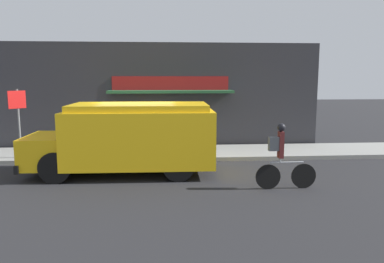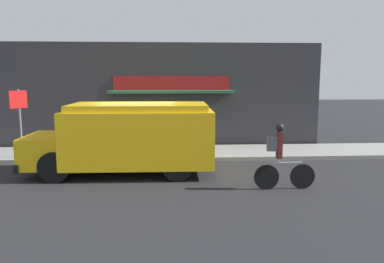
% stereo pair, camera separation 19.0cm
% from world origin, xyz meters
% --- Properties ---
extents(ground_plane, '(70.00, 70.00, 0.00)m').
position_xyz_m(ground_plane, '(0.00, 0.00, 0.00)').
color(ground_plane, '#232326').
extents(sidewalk, '(28.00, 2.45, 0.15)m').
position_xyz_m(sidewalk, '(0.00, 1.23, 0.07)').
color(sidewalk, gray).
rests_on(sidewalk, ground_plane).
extents(storefront, '(14.67, 1.03, 4.30)m').
position_xyz_m(storefront, '(0.06, 2.66, 2.16)').
color(storefront, '#2D2D33').
rests_on(storefront, ground_plane).
extents(school_bus, '(5.58, 2.67, 2.14)m').
position_xyz_m(school_bus, '(-0.13, -1.44, 1.13)').
color(school_bus, yellow).
rests_on(school_bus, ground_plane).
extents(cyclist, '(1.63, 0.21, 1.74)m').
position_xyz_m(cyclist, '(3.98, -3.31, 0.84)').
color(cyclist, black).
rests_on(cyclist, ground_plane).
extents(stop_sign_post, '(0.45, 0.45, 2.37)m').
position_xyz_m(stop_sign_post, '(-4.05, 0.45, 1.73)').
color(stop_sign_post, slate).
rests_on(stop_sign_post, sidewalk).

